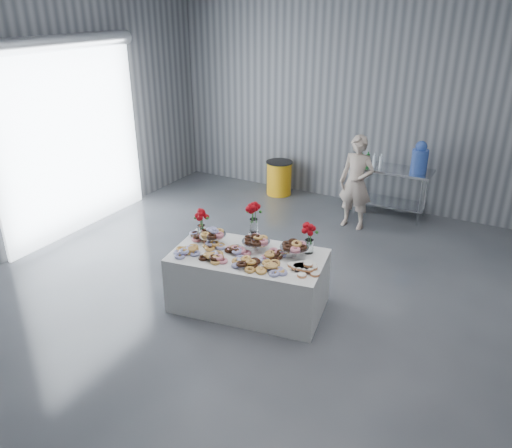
% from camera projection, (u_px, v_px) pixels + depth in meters
% --- Properties ---
extents(ground, '(9.00, 9.00, 0.00)m').
position_uv_depth(ground, '(251.00, 318.00, 6.25)').
color(ground, '#3D3F45').
rests_on(ground, ground).
extents(room_walls, '(8.04, 9.04, 4.02)m').
position_uv_depth(room_walls, '(231.00, 103.00, 5.34)').
color(room_walls, gray).
rests_on(room_walls, ground).
extents(display_table, '(2.04, 1.30, 0.75)m').
position_uv_depth(display_table, '(248.00, 281.00, 6.36)').
color(display_table, silver).
rests_on(display_table, ground).
extents(prep_table, '(1.50, 0.60, 0.90)m').
position_uv_depth(prep_table, '(388.00, 183.00, 9.03)').
color(prep_table, silver).
rests_on(prep_table, ground).
extents(donut_mounds, '(1.91, 1.09, 0.09)m').
position_uv_depth(donut_mounds, '(246.00, 253.00, 6.15)').
color(donut_mounds, '#DB9E50').
rests_on(donut_mounds, display_table).
extents(cake_stand_left, '(0.36, 0.36, 0.17)m').
position_uv_depth(cake_stand_left, '(212.00, 233.00, 6.44)').
color(cake_stand_left, silver).
rests_on(cake_stand_left, display_table).
extents(cake_stand_mid, '(0.36, 0.36, 0.17)m').
position_uv_depth(cake_stand_mid, '(256.00, 240.00, 6.26)').
color(cake_stand_mid, silver).
rests_on(cake_stand_mid, display_table).
extents(cake_stand_right, '(0.36, 0.36, 0.17)m').
position_uv_depth(cake_stand_right, '(294.00, 246.00, 6.11)').
color(cake_stand_right, silver).
rests_on(cake_stand_right, display_table).
extents(danish_pile, '(0.48, 0.48, 0.11)m').
position_uv_depth(danish_pile, '(304.00, 266.00, 5.83)').
color(danish_pile, white).
rests_on(danish_pile, display_table).
extents(bouquet_left, '(0.26, 0.26, 0.42)m').
position_uv_depth(bouquet_left, '(201.00, 217.00, 6.53)').
color(bouquet_left, white).
rests_on(bouquet_left, display_table).
extents(bouquet_right, '(0.26, 0.26, 0.42)m').
position_uv_depth(bouquet_right, '(310.00, 231.00, 6.13)').
color(bouquet_right, white).
rests_on(bouquet_right, display_table).
extents(bouquet_center, '(0.26, 0.26, 0.57)m').
position_uv_depth(bouquet_center, '(254.00, 216.00, 6.37)').
color(bouquet_center, silver).
rests_on(bouquet_center, display_table).
extents(water_jug, '(0.28, 0.28, 0.55)m').
position_uv_depth(water_jug, '(420.00, 158.00, 8.59)').
color(water_jug, '#3F69D9').
rests_on(water_jug, prep_table).
extents(drink_bottles, '(0.54, 0.08, 0.27)m').
position_uv_depth(drink_bottles, '(371.00, 159.00, 8.92)').
color(drink_bottles, '#268C33').
rests_on(drink_bottles, prep_table).
extents(person, '(0.62, 0.43, 1.62)m').
position_uv_depth(person, '(356.00, 183.00, 8.46)').
color(person, '#CC8C93').
rests_on(person, ground).
extents(trash_barrel, '(0.54, 0.54, 0.69)m').
position_uv_depth(trash_barrel, '(279.00, 178.00, 10.11)').
color(trash_barrel, '#F7AB14').
rests_on(trash_barrel, ground).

